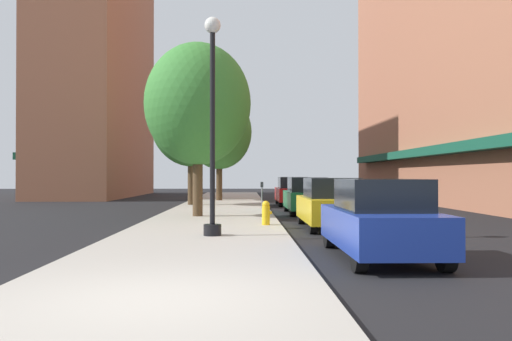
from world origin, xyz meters
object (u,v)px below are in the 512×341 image
object	(u,v)px
fire_hydrant	(266,213)
tree_far	(198,104)
car_red	(292,191)
car_green	(306,196)
parking_meter_near	(262,192)
car_blue	(380,220)
lamppost	(212,121)
car_yellow	(331,204)
tree_near	(191,119)
tree_mid	(219,132)

from	to	relation	value
fire_hydrant	tree_far	bearing A→B (deg)	124.00
fire_hydrant	car_red	distance (m)	13.56
car_red	car_green	bearing A→B (deg)	-90.67
parking_meter_near	car_blue	bearing A→B (deg)	-82.43
fire_hydrant	car_blue	distance (m)	6.56
car_blue	car_green	xyz separation A→B (m)	(0.00, 12.68, 0.00)
lamppost	car_yellow	distance (m)	5.26
car_yellow	tree_near	bearing A→B (deg)	114.79
parking_meter_near	tree_near	distance (m)	6.55
parking_meter_near	car_green	world-z (taller)	car_green
fire_hydrant	car_green	size ratio (longest dim) A/B	0.18
tree_near	car_red	world-z (taller)	tree_near
tree_far	car_blue	distance (m)	11.69
car_yellow	car_red	distance (m)	13.46
tree_mid	car_red	xyz separation A→B (m)	(4.47, -3.94, -3.81)
tree_far	car_blue	xyz separation A→B (m)	(4.68, -10.02, -3.79)
lamppost	car_blue	xyz separation A→B (m)	(3.68, -3.23, -2.39)
tree_near	tree_mid	world-z (taller)	tree_near
tree_far	car_blue	world-z (taller)	tree_far
tree_far	car_red	xyz separation A→B (m)	(4.68, 9.58, -3.79)
tree_near	fire_hydrant	bearing A→B (deg)	-73.11
car_blue	car_green	distance (m)	12.68
parking_meter_near	tree_near	world-z (taller)	tree_near
lamppost	car_red	size ratio (longest dim) A/B	1.37
parking_meter_near	tree_mid	size ratio (longest dim) A/B	0.19
tree_near	tree_far	world-z (taller)	tree_near
parking_meter_near	car_yellow	world-z (taller)	car_yellow
tree_near	car_blue	size ratio (longest dim) A/B	1.73
car_blue	car_red	bearing A→B (deg)	87.92
tree_mid	fire_hydrant	bearing A→B (deg)	-82.26
lamppost	fire_hydrant	xyz separation A→B (m)	(1.57, 2.97, -2.68)
tree_near	tree_far	size ratio (longest dim) A/B	1.07
car_blue	car_red	distance (m)	19.59
tree_far	car_green	world-z (taller)	tree_far
lamppost	car_green	distance (m)	10.42
lamppost	tree_near	xyz separation A→B (m)	(-2.09, 15.02, 1.68)
fire_hydrant	tree_mid	world-z (taller)	tree_mid
parking_meter_near	car_blue	world-z (taller)	car_blue
lamppost	tree_near	world-z (taller)	tree_near
tree_near	car_green	distance (m)	9.00
tree_far	car_yellow	distance (m)	7.17
lamppost	tree_mid	size ratio (longest dim) A/B	0.85
car_yellow	tree_far	bearing A→B (deg)	139.64
tree_mid	tree_near	bearing A→B (deg)	-103.87
parking_meter_near	fire_hydrant	bearing A→B (deg)	-91.08
tree_near	car_red	size ratio (longest dim) A/B	1.73
parking_meter_near	tree_mid	bearing A→B (deg)	105.87
car_yellow	car_blue	bearing A→B (deg)	-90.66
car_green	tree_near	bearing A→B (deg)	135.45
tree_far	car_green	size ratio (longest dim) A/B	1.61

